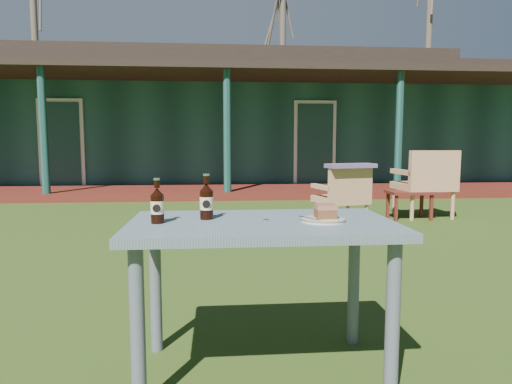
{
  "coord_description": "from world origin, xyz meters",
  "views": [
    {
      "loc": [
        -0.2,
        -3.64,
        1.08
      ],
      "look_at": [
        0.0,
        -1.3,
        0.82
      ],
      "focal_mm": 32.0,
      "sensor_mm": 36.0,
      "label": 1
    }
  ],
  "objects": [
    {
      "name": "tree_left",
      "position": [
        -8.0,
        17.5,
        5.25
      ],
      "size": [
        0.28,
        0.28,
        10.5
      ],
      "primitive_type": "cylinder",
      "color": "brown",
      "rests_on": "ground"
    },
    {
      "name": "ground",
      "position": [
        0.0,
        0.0,
        0.0
      ],
      "size": [
        80.0,
        80.0,
        0.0
      ],
      "primitive_type": "plane",
      "color": "#334916"
    },
    {
      "name": "cafe_table",
      "position": [
        0.0,
        -1.6,
        0.62
      ],
      "size": [
        1.2,
        0.7,
        0.72
      ],
      "color": "slate",
      "rests_on": "ground"
    },
    {
      "name": "fork",
      "position": [
        0.21,
        -1.64,
        0.74
      ],
      "size": [
        0.08,
        0.13,
        0.0
      ],
      "primitive_type": "cube",
      "rotation": [
        0.0,
        0.0,
        0.53
      ],
      "color": "silver",
      "rests_on": "plate"
    },
    {
      "name": "bottle_cap",
      "position": [
        0.02,
        -1.61,
        0.72
      ],
      "size": [
        0.03,
        0.03,
        0.01
      ],
      "primitive_type": "cylinder",
      "color": "silver",
      "rests_on": "cafe_table"
    },
    {
      "name": "cake_slice",
      "position": [
        0.29,
        -1.62,
        0.77
      ],
      "size": [
        0.09,
        0.09,
        0.06
      ],
      "color": "brown",
      "rests_on": "plate"
    },
    {
      "name": "cola_bottle_far",
      "position": [
        -0.46,
        -1.62,
        0.8
      ],
      "size": [
        0.06,
        0.06,
        0.2
      ],
      "color": "black",
      "rests_on": "cafe_table"
    },
    {
      "name": "side_table",
      "position": [
        2.49,
        2.49,
        0.34
      ],
      "size": [
        0.6,
        0.4,
        0.4
      ],
      "color": "#5A1D16",
      "rests_on": "ground"
    },
    {
      "name": "tree_mid",
      "position": [
        3.0,
        18.5,
        4.75
      ],
      "size": [
        0.28,
        0.28,
        9.5
      ],
      "primitive_type": "cylinder",
      "color": "brown",
      "rests_on": "ground"
    },
    {
      "name": "cola_bottle_near",
      "position": [
        -0.25,
        -1.53,
        0.8
      ],
      "size": [
        0.06,
        0.07,
        0.21
      ],
      "color": "black",
      "rests_on": "cafe_table"
    },
    {
      "name": "armchair_right",
      "position": [
        2.77,
        2.58,
        0.54
      ],
      "size": [
        0.75,
        0.71,
        0.97
      ],
      "color": "tan",
      "rests_on": "ground"
    },
    {
      "name": "tree_right",
      "position": [
        9.5,
        17.0,
        5.5
      ],
      "size": [
        0.28,
        0.28,
        11.0
      ],
      "primitive_type": "cylinder",
      "color": "brown",
      "rests_on": "ground"
    },
    {
      "name": "floral_throw",
      "position": [
        1.41,
        1.73,
        0.8
      ],
      "size": [
        0.64,
        0.38,
        0.05
      ],
      "primitive_type": "cube",
      "rotation": [
        0.0,
        0.0,
        3.39
      ],
      "color": "slate",
      "rests_on": "armchair_left"
    },
    {
      "name": "pavilion",
      "position": [
        -0.0,
        9.39,
        1.61
      ],
      "size": [
        15.8,
        8.3,
        3.45
      ],
      "color": "#1A453E",
      "rests_on": "ground"
    },
    {
      "name": "plate",
      "position": [
        0.28,
        -1.63,
        0.73
      ],
      "size": [
        0.2,
        0.2,
        0.01
      ],
      "color": "silver",
      "rests_on": "cafe_table"
    },
    {
      "name": "armchair_left",
      "position": [
        1.37,
        1.88,
        0.43
      ],
      "size": [
        0.68,
        0.66,
        0.77
      ],
      "color": "tan",
      "rests_on": "ground"
    }
  ]
}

